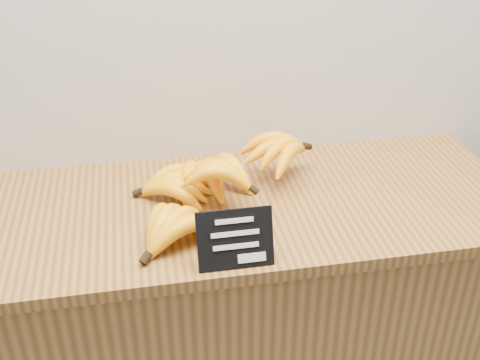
# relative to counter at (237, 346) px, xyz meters

# --- Properties ---
(counter) EXTENTS (1.43, 0.50, 0.90)m
(counter) POSITION_rel_counter_xyz_m (0.00, 0.00, 0.00)
(counter) COLOR olive
(counter) RESTS_ON ground
(counter_top) EXTENTS (1.36, 0.54, 0.03)m
(counter_top) POSITION_rel_counter_xyz_m (0.00, 0.00, 0.47)
(counter_top) COLOR olive
(counter_top) RESTS_ON counter
(chalkboard_sign) EXTENTS (0.16, 0.05, 0.12)m
(chalkboard_sign) POSITION_rel_counter_xyz_m (-0.04, -0.23, 0.54)
(chalkboard_sign) COLOR black
(chalkboard_sign) RESTS_ON counter_top
(banana_pile) EXTENTS (0.50, 0.38, 0.12)m
(banana_pile) POSITION_rel_counter_xyz_m (-0.06, 0.02, 0.53)
(banana_pile) COLOR #FFB40A
(banana_pile) RESTS_ON counter_top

